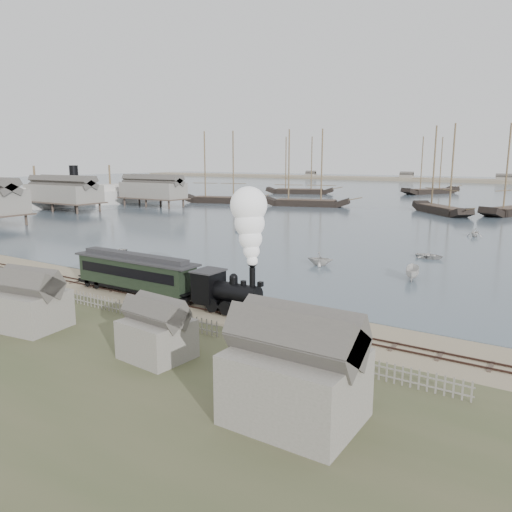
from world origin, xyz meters
The scene contains 24 objects.
ground centered at (0.00, 0.00, 0.00)m, with size 600.00×600.00×0.00m, color tan.
harbor_water centered at (0.00, 170.00, 0.03)m, with size 600.00×336.00×0.06m, color #465564.
rail_track centered at (0.00, -2.00, 0.04)m, with size 120.00×1.80×0.16m.
picket_fence_west centered at (-6.50, -7.00, 0.00)m, with size 19.00×0.10×1.20m, color slate, non-canonical shape.
picket_fence_east centered at (12.50, -7.50, 0.00)m, with size 15.00×0.10×1.20m, color slate, non-canonical shape.
shed_left centered at (-10.00, -13.00, 0.00)m, with size 5.00×4.00×4.10m, color slate, non-canonical shape.
shed_mid centered at (2.00, -12.00, 0.00)m, with size 4.00×3.50×3.60m, color slate, non-canonical shape.
shed_right centered at (13.00, -14.00, 0.00)m, with size 6.00×5.00×5.10m, color slate, non-canonical shape.
western_wharf centered at (-76.00, 40.00, 4.06)m, with size 36.00×56.00×8.00m, color slate, non-canonical shape.
locomotive centered at (1.83, -2.00, 4.59)m, with size 8.00×2.99×9.98m.
passenger_coach centered at (-10.38, -2.00, 2.11)m, with size 13.73×2.65×3.33m.
beached_dinghy centered at (-19.03, 1.00, 0.39)m, with size 3.80×2.72×0.79m, color silver.
steamship centered at (-89.00, 51.47, 5.36)m, with size 48.41×8.07×10.59m, color silver, non-canonical shape.
rowboat_0 centered at (-26.34, 9.88, 0.46)m, with size 3.90×2.79×0.81m, color silver.
rowboat_1 centered at (-1.49, 18.71, 0.85)m, with size 3.00×2.59×1.58m, color silver.
rowboat_2 centered at (9.58, 17.66, 0.74)m, with size 3.54×1.33×1.37m, color silver.
rowboat_3 centered at (8.27, 29.96, 0.41)m, with size 3.38×2.42×0.70m, color silver.
rowboat_6 centered at (-25.69, 37.08, 0.45)m, with size 3.78×2.70×0.78m, color silver.
rowboat_7 centered at (9.78, 52.16, 0.76)m, with size 2.65×2.28×1.39m, color silver.
schooner_0 centered at (-61.84, 79.36, 10.06)m, with size 21.89×5.05×20.00m, color black, non-canonical shape.
schooner_1 centered at (-37.13, 83.86, 10.06)m, with size 22.53×5.20×20.00m, color black, non-canonical shape.
schooner_2 centered at (-2.98, 84.33, 10.06)m, with size 20.32×4.69×20.00m, color black, non-canonical shape.
schooner_6 centered at (-60.63, 124.10, 10.06)m, with size 23.70×5.47×20.00m, color black, non-canonical shape.
schooner_7 centered at (-21.65, 149.95, 10.06)m, with size 24.06×5.55×20.00m, color black, non-canonical shape.
Camera 1 is at (23.53, -33.62, 12.47)m, focal length 35.00 mm.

